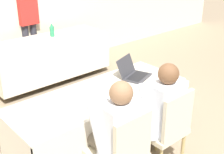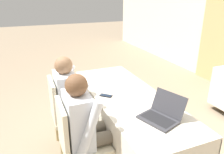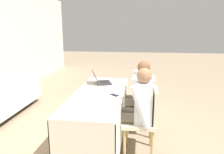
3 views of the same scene
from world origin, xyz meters
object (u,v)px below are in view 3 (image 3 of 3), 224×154
Objects in this scene: cell_phone at (114,95)px; person_white_shirt at (138,93)px; chair_near_left at (145,117)px; laptop at (102,81)px; chair_near_right at (144,103)px; person_checkered_shirt at (137,106)px.

person_white_shirt is (0.37, -0.33, -0.06)m from cell_phone.
chair_near_left reaches higher than cell_phone.
cell_phone is (-0.64, -0.30, -0.04)m from laptop.
person_white_shirt is (0.00, 0.10, 0.16)m from chair_near_right.
laptop is at bearing 69.47° from cell_phone.
cell_phone is 0.50m from person_white_shirt.
cell_phone is 0.12× the size of person_white_shirt.
chair_near_left is at bearing 90.00° from person_checkered_shirt.
laptop is 0.36× the size of person_white_shirt.
person_white_shirt is at bearing 2.42° from cell_phone.
laptop is 0.46× the size of chair_near_left.
cell_phone is at bearing -49.68° from chair_near_right.
chair_near_left is (-0.86, -0.73, -0.26)m from laptop.
person_checkered_shirt is at bearing -90.00° from chair_near_left.
person_checkered_shirt reaches higher than chair_near_left.
person_white_shirt is (0.59, 0.00, 0.00)m from person_checkered_shirt.
laptop is 0.71m from cell_phone.
chair_near_right is (0.37, -0.43, -0.22)m from cell_phone.
chair_near_left is at bearing -158.98° from laptop.
person_white_shirt reaches higher than cell_phone.
chair_near_right is 0.19m from person_white_shirt.
chair_near_right is (0.59, 0.00, 0.00)m from chair_near_left.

